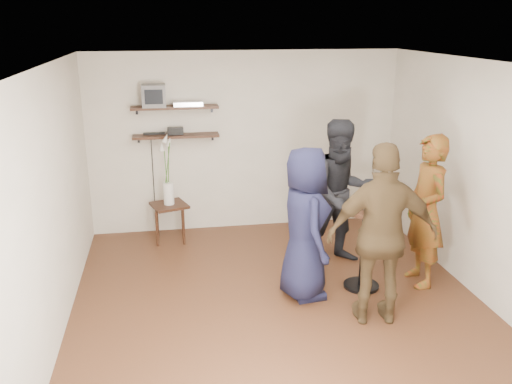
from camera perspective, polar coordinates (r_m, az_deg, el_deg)
room at (r=5.56m, az=2.73°, el=-0.16°), size 4.58×5.08×2.68m
shelf_upper at (r=7.63m, az=-8.56°, el=8.81°), size 1.20×0.25×0.04m
shelf_lower at (r=7.70m, az=-8.42°, el=5.87°), size 1.20×0.25×0.04m
crt_monitor at (r=7.60m, az=-10.71°, el=9.95°), size 0.32×0.30×0.30m
dvd_deck at (r=7.63m, az=-7.18°, el=9.23°), size 0.40×0.24×0.06m
radio at (r=7.68m, az=-8.48°, el=6.36°), size 0.22×0.10×0.10m
power_strip at (r=7.74m, az=-10.67°, el=6.06°), size 0.30×0.05×0.03m
side_table at (r=7.69m, az=-9.09°, el=-1.89°), size 0.57×0.57×0.54m
vase_lilies at (r=7.56m, az=-9.25°, el=1.04°), size 0.20×0.20×1.01m
drinks_table at (r=6.33m, az=11.33°, el=-4.65°), size 0.54×0.54×0.99m
wine_glass_fl at (r=6.10m, az=11.26°, el=-0.46°), size 0.07×0.07×0.22m
wine_glass_fr at (r=6.15m, az=12.29°, el=-0.48°), size 0.07×0.07×0.21m
wine_glass_bl at (r=6.20m, az=11.09°, el=-0.25°), size 0.07×0.07×0.21m
wine_glass_br at (r=6.19m, az=11.87°, el=-0.44°), size 0.06×0.06×0.19m
person_plaid at (r=6.53m, az=17.45°, el=-1.95°), size 0.43×0.66×1.80m
person_dark at (r=6.85m, az=8.99°, el=-0.13°), size 0.95×0.76×1.86m
person_navy at (r=5.98m, az=5.14°, el=-3.35°), size 0.62×0.88×1.72m
person_brown at (r=5.56m, az=13.16°, el=-4.48°), size 1.16×0.61×1.89m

